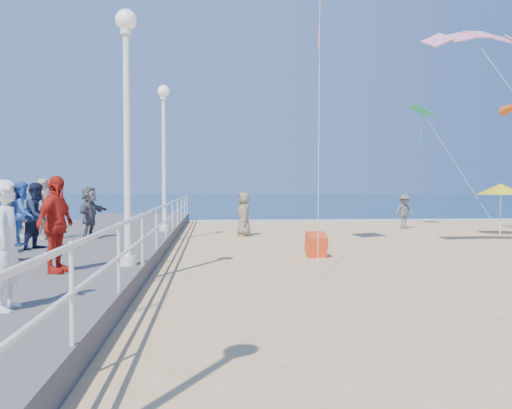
{
  "coord_description": "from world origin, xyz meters",
  "views": [
    {
      "loc": [
        -3.57,
        -12.07,
        2.09
      ],
      "look_at": [
        -2.5,
        2.0,
        1.6
      ],
      "focal_mm": 40.0,
      "sensor_mm": 36.0,
      "label": 1
    }
  ],
  "objects": [
    {
      "name": "ground",
      "position": [
        0.0,
        0.0,
        0.0
      ],
      "size": [
        160.0,
        160.0,
        0.0
      ],
      "primitive_type": "plane",
      "color": "#ECBF7B",
      "rests_on": "ground"
    },
    {
      "name": "ocean",
      "position": [
        0.0,
        65.0,
        0.01
      ],
      "size": [
        160.0,
        90.0,
        0.05
      ],
      "primitive_type": "cube",
      "color": "#0C304A",
      "rests_on": "ground"
    },
    {
      "name": "surf_line",
      "position": [
        0.0,
        20.5,
        0.03
      ],
      "size": [
        160.0,
        1.2,
        0.04
      ],
      "primitive_type": "cube",
      "color": "white",
      "rests_on": "ground"
    },
    {
      "name": "boardwalk",
      "position": [
        -7.5,
        0.0,
        0.2
      ],
      "size": [
        5.0,
        44.0,
        0.4
      ],
      "primitive_type": "cube",
      "color": "#67635D",
      "rests_on": "ground"
    },
    {
      "name": "railing",
      "position": [
        -5.05,
        0.0,
        1.25
      ],
      "size": [
        0.05,
        42.0,
        0.55
      ],
      "color": "white",
      "rests_on": "boardwalk"
    },
    {
      "name": "lamp_post_mid",
      "position": [
        -5.35,
        0.0,
        3.66
      ],
      "size": [
        0.44,
        0.44,
        5.32
      ],
      "color": "white",
      "rests_on": "boardwalk"
    },
    {
      "name": "lamp_post_far",
      "position": [
        -5.35,
        9.0,
        3.66
      ],
      "size": [
        0.44,
        0.44,
        5.32
      ],
      "color": "white",
      "rests_on": "boardwalk"
    },
    {
      "name": "woman_holding_toddler",
      "position": [
        -6.32,
        -4.21,
        1.28
      ],
      "size": [
        0.42,
        0.64,
        1.76
      ],
      "primitive_type": "imported",
      "rotation": [
        0.0,
        0.0,
        1.57
      ],
      "color": "white",
      "rests_on": "boardwalk"
    },
    {
      "name": "toddler_held",
      "position": [
        -6.17,
        -4.06,
        1.69
      ],
      "size": [
        0.33,
        0.43,
        0.88
      ],
      "primitive_type": "imported",
      "rotation": [
        0.0,
        0.0,
        1.57
      ],
      "color": "blue",
      "rests_on": "boardwalk"
    },
    {
      "name": "spectator_1",
      "position": [
        -7.89,
        0.71,
        1.23
      ],
      "size": [
        0.82,
        0.95,
        1.66
      ],
      "primitive_type": "imported",
      "rotation": [
        0.0,
        0.0,
        1.3
      ],
      "color": "gray",
      "rests_on": "boardwalk"
    },
    {
      "name": "spectator_2",
      "position": [
        -8.79,
        2.47,
        1.32
      ],
      "size": [
        0.92,
        1.31,
        1.85
      ],
      "primitive_type": "imported",
      "rotation": [
        0.0,
        0.0,
        1.78
      ],
      "color": "#5A5A5F",
      "rests_on": "boardwalk"
    },
    {
      "name": "spectator_3",
      "position": [
        -6.57,
        -0.94,
        1.33
      ],
      "size": [
        0.77,
        1.18,
        1.87
      ],
      "primitive_type": "imported",
      "rotation": [
        0.0,
        0.0,
        1.26
      ],
      "color": "red",
      "rests_on": "boardwalk"
    },
    {
      "name": "spectator_5",
      "position": [
        -7.44,
        6.2,
        1.22
      ],
      "size": [
        0.91,
        1.6,
        1.64
      ],
      "primitive_type": "imported",
      "rotation": [
        0.0,
        0.0,
        1.27
      ],
      "color": "#58575C",
      "rests_on": "boardwalk"
    },
    {
      "name": "spectator_6",
      "position": [
        -8.71,
        5.84,
        1.34
      ],
      "size": [
        0.6,
        0.77,
        1.89
      ],
      "primitive_type": "imported",
      "rotation": [
        0.0,
        0.0,
        1.34
      ],
      "color": "gray",
      "rests_on": "boardwalk"
    },
    {
      "name": "spectator_7",
      "position": [
        -8.16,
        3.24,
        1.27
      ],
      "size": [
        0.91,
        1.02,
        1.75
      ],
      "primitive_type": "imported",
      "rotation": [
        0.0,
        0.0,
        1.22
      ],
      "color": "#192038",
      "rests_on": "boardwalk"
    },
    {
      "name": "beach_walker_a",
      "position": [
        5.52,
        14.34,
        0.83
      ],
      "size": [
        1.19,
        0.87,
        1.66
      ],
      "primitive_type": "imported",
      "rotation": [
        0.0,
        0.0,
        0.26
      ],
      "color": "#57575C",
      "rests_on": "ground"
    },
    {
      "name": "beach_walker_c",
      "position": [
        -2.31,
        11.0,
        0.89
      ],
      "size": [
        0.68,
        0.94,
        1.78
      ],
      "primitive_type": "imported",
      "rotation": [
        0.0,
        0.0,
        -1.44
      ],
      "color": "#7E7057",
      "rests_on": "ground"
    },
    {
      "name": "box_kite",
      "position": [
        -0.6,
        4.1,
        0.3
      ],
      "size": [
        0.58,
        0.73,
        0.74
      ],
      "primitive_type": "cube",
      "rotation": [
        0.31,
        0.0,
        0.05
      ],
      "color": "red",
      "rests_on": "ground"
    },
    {
      "name": "beach_umbrella",
      "position": [
        8.35,
        10.72,
        1.91
      ],
      "size": [
        1.9,
        1.9,
        2.14
      ],
      "color": "white",
      "rests_on": "ground"
    },
    {
      "name": "kite_parafoil",
      "position": [
        4.47,
        4.79,
        6.65
      ],
      "size": [
        3.3,
        0.94,
        0.65
      ],
      "primitive_type": null,
      "rotation": [
        0.44,
        0.0,
        0.0
      ],
      "color": "#E71B54"
    },
    {
      "name": "kite_diamond_green",
      "position": [
        6.56,
        15.03,
        5.7
      ],
      "size": [
        1.04,
        1.14,
        0.51
      ],
      "primitive_type": "cube",
      "rotation": [
        0.47,
        0.0,
        1.64
      ],
      "color": "#25AD74"
    }
  ]
}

